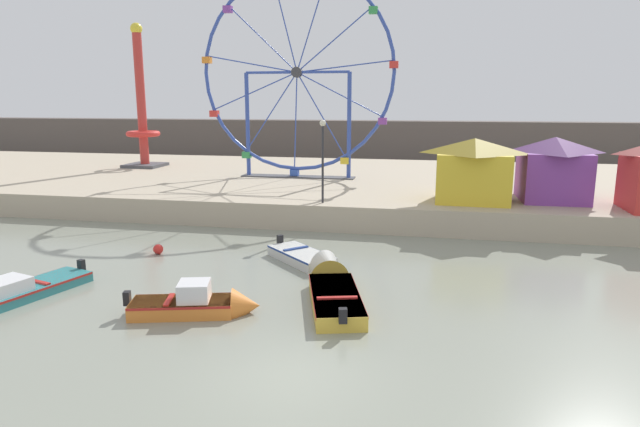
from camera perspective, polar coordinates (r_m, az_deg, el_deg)
The scene contains 12 objects.
ground_plane at distance 13.96m, azimuth -2.72°, elevation -16.68°, with size 240.00×240.00×0.00m, color gray.
quay_promenade at distance 38.58m, azimuth 6.80°, elevation 2.84°, with size 110.00×22.87×1.36m, color #B7A88E.
distant_town_skyline at distance 60.67m, azimuth 8.63°, elevation 7.49°, with size 140.00×3.00×4.40m, color #564C47.
motorboat_pale_grey at distance 22.23m, azimuth -0.86°, elevation -4.96°, with size 3.96×3.93×1.32m.
motorboat_mustard_yellow at distance 19.00m, azimuth 1.32°, elevation -7.86°, with size 2.84×5.50×1.44m.
motorboat_orange_hull at distance 17.82m, azimuth -12.16°, elevation -9.25°, with size 4.26×2.20×1.41m.
ferris_wheel_blue_frame at distance 37.72m, azimuth -2.42°, elevation 14.23°, with size 13.40×1.20×13.70m.
drop_tower_red_tower at distance 45.93m, azimuth -18.12°, elevation 9.55°, with size 2.80×2.80×11.06m.
carnival_booth_yellow_awning at distance 29.70m, azimuth 15.77°, elevation 4.50°, with size 4.22×3.53×3.34m.
carnival_booth_purple_stall at distance 31.54m, azimuth 23.23°, elevation 4.43°, with size 3.64×3.99×3.38m.
promenade_lamp_near at distance 28.14m, azimuth 0.29°, elevation 6.68°, with size 0.32×0.32×4.29m.
mooring_buoy_orange at distance 25.00m, azimuth -16.57°, elevation -3.60°, with size 0.44×0.44×0.44m, color red.
Camera 1 is at (3.06, -11.88, 6.66)m, focal length 30.58 mm.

